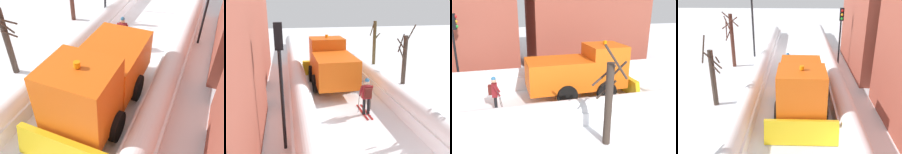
# 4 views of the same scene
# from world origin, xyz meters

# --- Properties ---
(ground_plane) EXTENTS (80.00, 80.00, 0.00)m
(ground_plane) POSITION_xyz_m (0.00, 10.00, 0.00)
(ground_plane) COLOR white
(snowbank_left) EXTENTS (1.10, 36.00, 1.29)m
(snowbank_left) POSITION_xyz_m (-2.49, 10.00, 0.61)
(snowbank_left) COLOR white
(snowbank_left) RESTS_ON ground
(snowbank_right) EXTENTS (1.10, 36.00, 1.04)m
(snowbank_right) POSITION_xyz_m (2.49, 10.00, 0.46)
(snowbank_right) COLOR white
(snowbank_right) RESTS_ON ground
(plow_truck) EXTENTS (3.20, 5.98, 3.12)m
(plow_truck) POSITION_xyz_m (-0.33, 10.26, 1.48)
(plow_truck) COLOR orange
(plow_truck) RESTS_ON ground
(skier) EXTENTS (0.62, 1.80, 1.81)m
(skier) POSITION_xyz_m (0.55, 5.57, 1.00)
(skier) COLOR black
(skier) RESTS_ON ground
(traffic_light_pole) EXTENTS (0.28, 0.42, 4.54)m
(traffic_light_pole) POSITION_xyz_m (-3.26, 3.51, 3.18)
(traffic_light_pole) COLOR black
(traffic_light_pole) RESTS_ON ground
(street_lamp) EXTENTS (0.40, 0.40, 5.77)m
(street_lamp) POSITION_xyz_m (3.66, 0.90, 3.61)
(street_lamp) COLOR black
(street_lamp) RESTS_ON ground
(bare_tree_near) EXTENTS (1.37, 1.38, 4.32)m
(bare_tree_near) POSITION_xyz_m (4.87, 3.45, 2.18)
(bare_tree_near) COLOR #4A2920
(bare_tree_near) RESTS_ON ground
(bare_tree_mid) EXTENTS (0.94, 1.13, 3.89)m
(bare_tree_mid) POSITION_xyz_m (4.42, 9.65, 1.72)
(bare_tree_mid) COLOR #3A2E26
(bare_tree_mid) RESTS_ON ground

